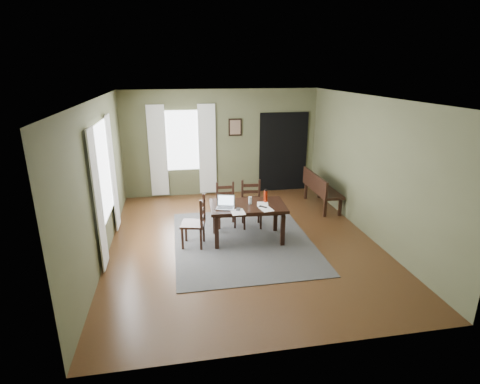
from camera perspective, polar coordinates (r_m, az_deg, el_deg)
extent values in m
cube|color=#492C16|center=(7.33, 0.42, -7.47)|extent=(5.00, 6.00, 0.01)
cube|color=brown|center=(9.73, -2.82, 7.47)|extent=(5.00, 0.02, 2.70)
cube|color=brown|center=(4.12, 8.18, -8.36)|extent=(5.00, 0.02, 2.70)
cube|color=brown|center=(6.86, -20.57, 1.63)|extent=(0.02, 6.00, 2.70)
cube|color=brown|center=(7.69, 19.12, 3.52)|extent=(0.02, 6.00, 2.70)
cube|color=white|center=(6.61, 0.47, 14.14)|extent=(5.00, 6.00, 0.02)
cube|color=#414141|center=(7.32, 0.42, -7.39)|extent=(2.60, 3.20, 0.01)
cube|color=black|center=(7.11, 1.18, -2.15)|extent=(1.47, 0.94, 0.06)
cube|color=black|center=(7.13, 1.18, -2.55)|extent=(1.31, 0.78, 0.05)
cube|color=black|center=(6.90, -3.58, -6.27)|extent=(0.08, 0.08, 0.61)
cube|color=black|center=(7.51, -3.87, -4.17)|extent=(0.08, 0.08, 0.61)
cube|color=black|center=(7.06, 6.51, -5.76)|extent=(0.08, 0.08, 0.61)
cube|color=black|center=(7.66, 5.41, -3.75)|extent=(0.08, 0.08, 0.61)
cube|color=black|center=(7.00, -7.19, -4.86)|extent=(0.51, 0.51, 0.04)
cube|color=black|center=(7.28, -8.22, -5.92)|extent=(0.05, 0.05, 0.41)
cube|color=black|center=(7.22, -5.55, -6.01)|extent=(0.05, 0.05, 0.41)
cube|color=black|center=(6.97, -8.75, -7.07)|extent=(0.05, 0.05, 0.41)
cube|color=black|center=(6.91, -5.96, -7.18)|extent=(0.05, 0.05, 0.41)
cube|color=black|center=(7.04, -5.50, -2.30)|extent=(0.05, 0.05, 0.52)
cube|color=black|center=(6.70, -5.94, -3.39)|extent=(0.05, 0.05, 0.52)
cube|color=black|center=(6.92, -5.68, -3.91)|extent=(0.10, 0.31, 0.07)
cube|color=black|center=(6.87, -5.72, -2.83)|extent=(0.10, 0.31, 0.07)
cube|color=black|center=(6.82, -5.75, -1.73)|extent=(0.10, 0.31, 0.07)
cube|color=black|center=(7.82, -2.11, -2.38)|extent=(0.41, 0.41, 0.04)
cube|color=black|center=(7.73, -3.14, -4.34)|extent=(0.04, 0.04, 0.39)
cube|color=black|center=(8.03, -3.36, -3.46)|extent=(0.04, 0.04, 0.39)
cube|color=black|center=(7.77, -0.77, -4.21)|extent=(0.04, 0.04, 0.39)
cube|color=black|center=(8.06, -1.09, -3.34)|extent=(0.04, 0.04, 0.39)
cube|color=black|center=(7.88, -3.51, -0.25)|extent=(0.04, 0.04, 0.49)
cube|color=black|center=(7.92, -1.06, -0.14)|extent=(0.04, 0.04, 0.49)
cube|color=black|center=(7.94, -2.27, -1.10)|extent=(0.29, 0.03, 0.07)
cube|color=black|center=(7.90, -2.28, -0.20)|extent=(0.29, 0.03, 0.07)
cube|color=black|center=(7.86, -2.29, 0.72)|extent=(0.29, 0.03, 0.07)
cube|color=black|center=(7.79, 1.80, -2.28)|extent=(0.45, 0.45, 0.04)
cube|color=black|center=(7.70, 0.67, -4.33)|extent=(0.04, 0.04, 0.41)
cube|color=black|center=(8.01, 0.43, -3.40)|extent=(0.04, 0.04, 0.41)
cube|color=black|center=(7.74, 3.19, -4.24)|extent=(0.04, 0.04, 0.41)
cube|color=black|center=(8.05, 2.84, -3.31)|extent=(0.04, 0.04, 0.41)
cube|color=black|center=(7.86, 0.35, 0.01)|extent=(0.05, 0.05, 0.52)
cube|color=black|center=(7.90, 2.95, 0.08)|extent=(0.05, 0.05, 0.52)
cube|color=black|center=(7.92, 1.64, -0.92)|extent=(0.31, 0.05, 0.07)
cube|color=black|center=(7.88, 1.65, 0.04)|extent=(0.31, 0.05, 0.07)
cube|color=black|center=(7.83, 1.66, 1.02)|extent=(0.31, 0.05, 0.07)
cube|color=black|center=(9.13, 12.46, 0.42)|extent=(0.47, 1.47, 0.06)
cube|color=black|center=(8.74, 14.98, -2.25)|extent=(0.06, 0.06, 0.41)
cube|color=black|center=(8.59, 12.82, -2.42)|extent=(0.06, 0.06, 0.41)
cube|color=black|center=(9.82, 11.96, 0.28)|extent=(0.06, 0.06, 0.41)
cube|color=black|center=(9.69, 10.01, 0.17)|extent=(0.06, 0.06, 0.41)
cube|color=black|center=(8.99, 11.32, 1.62)|extent=(0.05, 1.47, 0.36)
cube|color=#B7B7BC|center=(6.91, -2.25, -2.47)|extent=(0.38, 0.31, 0.02)
cube|color=#B7B7BC|center=(6.98, -2.15, -1.26)|extent=(0.34, 0.14, 0.22)
cube|color=silver|center=(6.97, -2.16, -1.28)|extent=(0.29, 0.12, 0.18)
cube|color=#3F3F42|center=(6.90, -2.26, -2.42)|extent=(0.31, 0.20, 0.00)
cube|color=#3F3F42|center=(6.82, -0.28, -2.64)|extent=(0.09, 0.12, 0.04)
cube|color=black|center=(6.98, 3.55, -2.26)|extent=(0.14, 0.15, 0.02)
cylinder|color=silver|center=(7.12, 1.56, -1.29)|extent=(0.08, 0.08, 0.14)
cylinder|color=#B2270D|center=(7.23, 3.93, -0.67)|extent=(0.09, 0.09, 0.22)
cylinder|color=black|center=(7.19, 3.95, 0.30)|extent=(0.05, 0.05, 0.04)
cube|color=white|center=(6.89, 4.02, -2.62)|extent=(0.26, 0.31, 0.00)
cube|color=white|center=(7.13, 3.47, -1.87)|extent=(0.26, 0.31, 0.00)
cube|color=white|center=(6.74, -0.34, -3.07)|extent=(0.25, 0.32, 0.00)
cube|color=white|center=(7.02, -20.15, 2.89)|extent=(0.01, 1.30, 1.70)
cube|color=white|center=(9.61, -8.78, 7.75)|extent=(1.00, 0.01, 1.50)
cube|color=silver|center=(6.31, -20.80, -1.24)|extent=(0.03, 0.48, 2.30)
cube|color=silver|center=(7.86, -18.80, 2.72)|extent=(0.03, 0.48, 2.30)
cube|color=silver|center=(9.64, -12.41, 6.05)|extent=(0.44, 0.03, 2.30)
cube|color=silver|center=(9.66, -5.01, 6.44)|extent=(0.44, 0.03, 2.30)
cube|color=black|center=(9.69, -0.75, 9.84)|extent=(0.34, 0.03, 0.44)
cube|color=brown|center=(9.67, -0.73, 9.83)|extent=(0.27, 0.01, 0.36)
cube|color=black|center=(10.10, 6.60, 6.04)|extent=(1.30, 0.03, 2.10)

